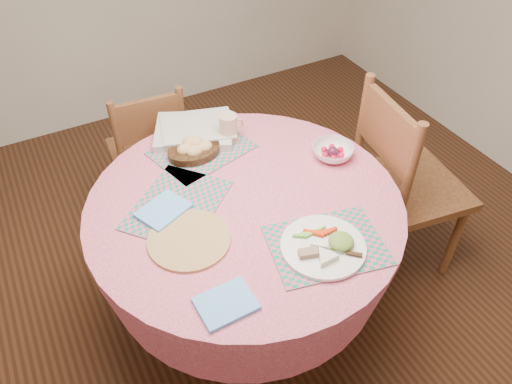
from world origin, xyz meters
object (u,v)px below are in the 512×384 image
latte_mug (229,128)px  dining_table (245,236)px  dinner_plate (326,245)px  bread_bowl (194,148)px  chair_right (403,182)px  chair_back (150,151)px  fruit_bowl (333,152)px  wicker_trivet (189,240)px

latte_mug → dining_table: bearing=-107.7°
dinner_plate → bread_bowl: (-0.19, 0.71, 0.02)m
chair_right → chair_back: size_ratio=1.19×
fruit_bowl → dinner_plate: bearing=-127.4°
bread_bowl → wicker_trivet: bearing=-115.2°
dining_table → chair_right: (0.82, -0.03, -0.02)m
dinner_plate → chair_right: bearing=25.3°
chair_right → latte_mug: chair_right is taller
dining_table → dinner_plate: (0.14, -0.35, 0.21)m
wicker_trivet → latte_mug: latte_mug is taller
bread_bowl → fruit_bowl: bearing=-29.4°
wicker_trivet → dining_table: bearing=17.9°
chair_back → dinner_plate: (0.26, -1.23, 0.32)m
chair_right → fruit_bowl: (-0.36, 0.10, 0.24)m
bread_bowl → fruit_bowl: (0.52, -0.29, -0.01)m
wicker_trivet → fruit_bowl: 0.75m
wicker_trivet → dinner_plate: size_ratio=1.00×
dining_table → wicker_trivet: wicker_trivet is taller
chair_right → bread_bowl: bearing=74.0°
dinner_plate → bread_bowl: bread_bowl is taller
chair_back → bread_bowl: 0.62m
dining_table → wicker_trivet: (-0.27, -0.09, 0.20)m
chair_right → wicker_trivet: 1.11m
dining_table → wicker_trivet: bearing=-162.1°
fruit_bowl → latte_mug: bearing=136.8°
dining_table → chair_back: 0.89m
chair_back → bread_bowl: size_ratio=3.74×
chair_back → fruit_bowl: (0.58, -0.81, 0.33)m
chair_back → fruit_bowl: bearing=130.1°
dining_table → chair_right: 0.82m
dinner_plate → latte_mug: latte_mug is taller
wicker_trivet → bread_bowl: bread_bowl is taller
chair_right → bread_bowl: size_ratio=4.45×
wicker_trivet → fruit_bowl: (0.73, 0.16, 0.02)m
chair_back → wicker_trivet: chair_back is taller
dining_table → chair_back: (-0.12, 0.88, -0.11)m
chair_back → latte_mug: bearing=120.8°
wicker_trivet → fruit_bowl: fruit_bowl is taller
dining_table → chair_right: size_ratio=1.21×
latte_mug → bread_bowl: bearing=-172.0°
chair_right → wicker_trivet: chair_right is taller
bread_bowl → latte_mug: bearing=8.0°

